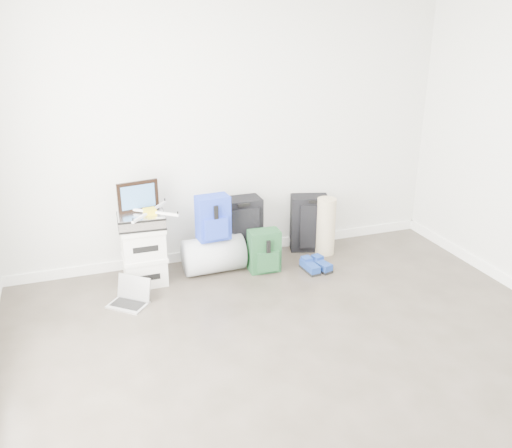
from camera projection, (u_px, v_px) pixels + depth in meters
name	position (u px, v px, depth m)	size (l,w,h in m)	color
ground	(340.00, 402.00, 3.56)	(5.00, 5.00, 0.00)	#322D24
room_envelope	(356.00, 143.00, 2.95)	(4.52, 5.02, 2.71)	silver
boxes_stack	(144.00, 255.00, 5.03)	(0.40, 0.32, 0.57)	silver
briefcase	(141.00, 221.00, 4.91)	(0.41, 0.30, 0.12)	#B2B2B7
painting	(138.00, 196.00, 4.92)	(0.38, 0.09, 0.28)	black
drone	(150.00, 212.00, 4.88)	(0.47, 0.47, 0.05)	yellow
duffel_bag	(214.00, 254.00, 5.30)	(0.36, 0.36, 0.58)	#919599
blue_backpack	(213.00, 219.00, 5.13)	(0.32, 0.24, 0.43)	#1B3FB3
large_suitcase	(240.00, 230.00, 5.49)	(0.43, 0.28, 0.66)	black
green_backpack	(264.00, 252.00, 5.30)	(0.31, 0.23, 0.42)	#153B22
carry_on	(309.00, 223.00, 5.76)	(0.43, 0.34, 0.60)	black
shoes	(315.00, 266.00, 5.36)	(0.26, 0.28, 0.09)	black
rolled_rug	(326.00, 226.00, 5.66)	(0.20, 0.20, 0.61)	tan
laptop	(130.00, 298.00, 4.75)	(0.40, 0.38, 0.23)	silver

